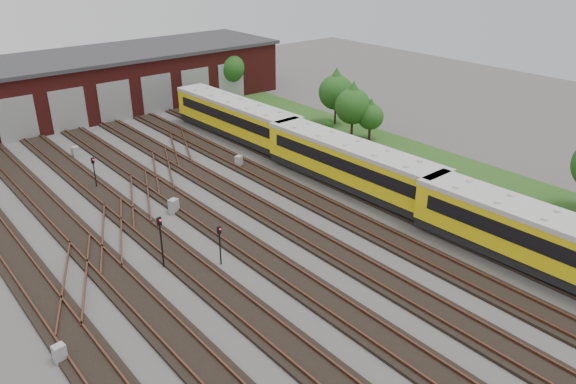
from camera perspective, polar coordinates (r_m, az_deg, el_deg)
ground at (r=35.71m, az=1.08°, el=-6.49°), size 120.00×120.00×0.00m
track_network at (r=35.95m, az=0.27°, el=-6.06°), size 30.40×70.00×0.33m
maintenance_shed at (r=67.97m, az=-21.66°, el=9.93°), size 51.00×12.50×6.35m
grass_verge at (r=54.38m, az=9.56°, el=4.44°), size 8.00×55.00×0.05m
metro_train at (r=44.49m, az=6.44°, el=2.88°), size 3.51×48.79×3.45m
signal_mast_0 at (r=34.35m, az=-12.81°, el=-4.35°), size 0.30×0.29×3.39m
signal_mast_1 at (r=34.24m, az=-6.95°, el=-4.88°), size 0.26×0.24×2.62m
signal_mast_2 at (r=46.86m, az=-19.11°, el=2.24°), size 0.27×0.25×2.62m
signal_mast_3 at (r=46.38m, az=2.25°, el=3.85°), size 0.28×0.27×3.19m
relay_cabinet_0 at (r=29.59m, az=-22.18°, el=-14.95°), size 0.61×0.53×0.94m
relay_cabinet_1 at (r=54.78m, az=-20.79°, el=3.83°), size 0.65×0.57×1.00m
relay_cabinet_2 at (r=41.60m, az=-11.54°, el=-1.42°), size 0.80×0.74×1.08m
relay_cabinet_3 at (r=49.22m, az=-5.02°, el=3.12°), size 0.76×0.71×1.00m
relay_cabinet_4 at (r=53.26m, az=-3.06°, el=4.81°), size 0.57×0.48×0.89m
tree_0 at (r=71.18m, az=-6.03°, el=12.81°), size 3.82×3.82×6.33m
tree_1 at (r=55.54m, az=6.62°, el=9.07°), size 3.50×3.50×5.81m
tree_2 at (r=59.92m, az=4.91°, el=10.47°), size 3.67×3.67×6.09m
tree_3 at (r=55.54m, az=8.40°, el=7.90°), size 2.57×2.57×4.26m
bush_0 at (r=50.98m, az=10.94°, el=3.70°), size 1.30×1.30×1.30m
bush_1 at (r=61.20m, az=0.53°, el=7.61°), size 1.14×1.14×1.14m
bush_2 at (r=59.28m, az=3.91°, el=7.01°), size 1.18×1.18×1.18m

